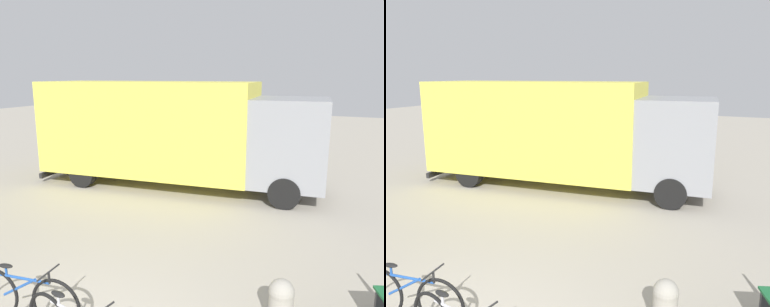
{
  "view_description": "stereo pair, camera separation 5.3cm",
  "coord_description": "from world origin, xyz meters",
  "views": [
    {
      "loc": [
        3.12,
        -2.8,
        3.33
      ],
      "look_at": [
        -0.23,
        4.52,
        1.63
      ],
      "focal_mm": 35.0,
      "sensor_mm": 36.0,
      "label": 1
    },
    {
      "loc": [
        3.17,
        -2.78,
        3.33
      ],
      "look_at": [
        -0.23,
        4.52,
        1.63
      ],
      "focal_mm": 35.0,
      "sensor_mm": 36.0,
      "label": 2
    }
  ],
  "objects": [
    {
      "name": "delivery_truck",
      "position": [
        -1.94,
        7.03,
        1.71
      ],
      "size": [
        8.65,
        3.19,
        3.13
      ],
      "rotation": [
        0.0,
        0.0,
        0.11
      ],
      "color": "#EAE04C",
      "rests_on": "ground"
    },
    {
      "name": "bicycle_near",
      "position": [
        -0.81,
        0.37,
        0.39
      ],
      "size": [
        1.7,
        0.44,
        0.84
      ],
      "rotation": [
        0.0,
        0.0,
        0.14
      ],
      "color": "black",
      "rests_on": "ground"
    },
    {
      "name": "bollard_near_bench",
      "position": [
        2.34,
        1.76,
        0.36
      ],
      "size": [
        0.35,
        0.35,
        0.68
      ],
      "color": "#9E998C",
      "rests_on": "ground"
    }
  ]
}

